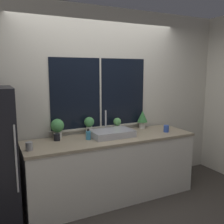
{
  "coord_description": "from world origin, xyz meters",
  "views": [
    {
      "loc": [
        -1.45,
        -2.68,
        1.79
      ],
      "look_at": [
        0.01,
        0.34,
        1.24
      ],
      "focal_mm": 40.0,
      "sensor_mm": 36.0,
      "label": 1
    }
  ],
  "objects": [
    {
      "name": "wall_right",
      "position": [
        2.14,
        1.5,
        1.35
      ],
      "size": [
        0.06,
        7.0,
        2.7
      ],
      "color": "beige",
      "rests_on": "ground_plane"
    },
    {
      "name": "mug_grey",
      "position": [
        -1.1,
        0.22,
        0.94
      ],
      "size": [
        0.08,
        0.08,
        0.1
      ],
      "color": "gray",
      "rests_on": "counter"
    },
    {
      "name": "mug_black",
      "position": [
        -0.72,
        0.49,
        0.93
      ],
      "size": [
        0.08,
        0.08,
        0.09
      ],
      "color": "black",
      "rests_on": "counter"
    },
    {
      "name": "wall_back",
      "position": [
        0.0,
        0.74,
        1.35
      ],
      "size": [
        8.0,
        0.09,
        2.7
      ],
      "color": "beige",
      "rests_on": "ground_plane"
    },
    {
      "name": "potted_plant_far_left",
      "position": [
        -0.68,
        0.6,
        1.04
      ],
      "size": [
        0.18,
        0.18,
        0.26
      ],
      "color": "silver",
      "rests_on": "counter"
    },
    {
      "name": "potted_plant_center_right",
      "position": [
        0.23,
        0.6,
        0.99
      ],
      "size": [
        0.12,
        0.12,
        0.2
      ],
      "color": "silver",
      "rests_on": "counter"
    },
    {
      "name": "counter",
      "position": [
        0.0,
        0.34,
        0.44
      ],
      "size": [
        2.38,
        0.7,
        0.89
      ],
      "color": "silver",
      "rests_on": "ground_plane"
    },
    {
      "name": "sink",
      "position": [
        0.02,
        0.36,
        0.93
      ],
      "size": [
        0.58,
        0.42,
        0.34
      ],
      "color": "#ADADB2",
      "rests_on": "counter"
    },
    {
      "name": "ground_plane",
      "position": [
        0.0,
        0.0,
        0.0
      ],
      "size": [
        14.0,
        14.0,
        0.0
      ],
      "primitive_type": "plane",
      "color": "#38332D"
    },
    {
      "name": "potted_plant_center_left",
      "position": [
        -0.22,
        0.6,
        1.04
      ],
      "size": [
        0.14,
        0.14,
        0.26
      ],
      "color": "silver",
      "rests_on": "counter"
    },
    {
      "name": "mug_blue",
      "position": [
        0.86,
        0.24,
        0.94
      ],
      "size": [
        0.08,
        0.08,
        0.1
      ],
      "color": "#3351AD",
      "rests_on": "counter"
    },
    {
      "name": "soap_bottle",
      "position": [
        -0.33,
        0.36,
        0.95
      ],
      "size": [
        0.07,
        0.07,
        0.15
      ],
      "color": "teal",
      "rests_on": "counter"
    },
    {
      "name": "potted_plant_far_right",
      "position": [
        0.68,
        0.6,
        1.06
      ],
      "size": [
        0.16,
        0.16,
        0.28
      ],
      "color": "silver",
      "rests_on": "counter"
    }
  ]
}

